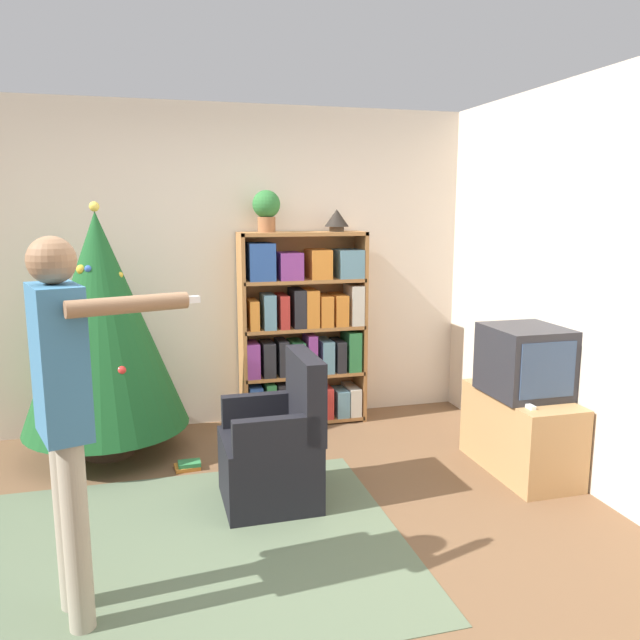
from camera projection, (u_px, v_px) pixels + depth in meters
The scene contains 14 objects.
ground_plane at pixel (263, 551), 3.29m from camera, with size 14.00×14.00×0.00m, color brown.
wall_back at pixel (215, 268), 5.10m from camera, with size 8.00×0.10×2.60m.
wall_right at pixel (629, 293), 3.61m from camera, with size 0.10×8.00×2.60m.
area_rug at pixel (190, 549), 3.30m from camera, with size 2.28×1.91×0.01m.
bookshelf at pixel (303, 331), 5.15m from camera, with size 1.03×0.32×1.60m.
tv_stand at pixel (520, 432), 4.26m from camera, with size 0.44×0.89×0.55m.
television at pixel (525, 361), 4.17m from camera, with size 0.47×0.52×0.46m.
game_remote at pixel (528, 406), 3.92m from camera, with size 0.04×0.12×0.02m.
christmas_tree at pixel (101, 322), 4.42m from camera, with size 1.17×1.17×1.83m.
armchair at pixel (276, 451), 3.80m from camera, with size 0.58×0.57×0.92m.
standing_person at pixel (64, 400), 2.59m from camera, with size 0.71×0.45×1.68m.
potted_plant at pixel (266, 208), 4.90m from camera, with size 0.22×0.22×0.33m.
table_lamp at pixel (337, 219), 5.06m from camera, with size 0.20×0.20×0.18m.
book_pile_near_tree at pixel (188, 466), 4.32m from camera, with size 0.18×0.15×0.06m.
Camera 1 is at (-0.49, -3.00, 1.79)m, focal length 35.00 mm.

